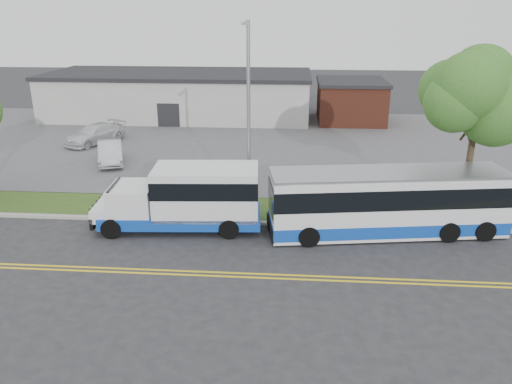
# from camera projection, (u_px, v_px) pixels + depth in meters

# --- Properties ---
(ground) EXTENTS (140.00, 140.00, 0.00)m
(ground) POSITION_uv_depth(u_px,v_px,m) (182.00, 231.00, 24.00)
(ground) COLOR #28282B
(ground) RESTS_ON ground
(lane_line_north) EXTENTS (70.00, 0.12, 0.01)m
(lane_line_north) POSITION_uv_depth(u_px,v_px,m) (161.00, 270.00, 20.40)
(lane_line_north) COLOR yellow
(lane_line_north) RESTS_ON ground
(lane_line_south) EXTENTS (70.00, 0.12, 0.01)m
(lane_line_south) POSITION_uv_depth(u_px,v_px,m) (160.00, 274.00, 20.11)
(lane_line_south) COLOR yellow
(lane_line_south) RESTS_ON ground
(curb) EXTENTS (80.00, 0.30, 0.15)m
(curb) POSITION_uv_depth(u_px,v_px,m) (187.00, 221.00, 25.01)
(curb) COLOR #9E9B93
(curb) RESTS_ON ground
(verge) EXTENTS (80.00, 3.30, 0.10)m
(verge) POSITION_uv_depth(u_px,v_px,m) (194.00, 208.00, 26.70)
(verge) COLOR #334A18
(verge) RESTS_ON ground
(parking_lot) EXTENTS (80.00, 25.00, 0.10)m
(parking_lot) POSITION_uv_depth(u_px,v_px,m) (228.00, 142.00, 39.90)
(parking_lot) COLOR #4C4C4F
(parking_lot) RESTS_ON ground
(commercial_building) EXTENTS (25.40, 10.40, 4.35)m
(commercial_building) POSITION_uv_depth(u_px,v_px,m) (180.00, 95.00, 48.96)
(commercial_building) COLOR #9E9E99
(commercial_building) RESTS_ON ground
(brick_wing) EXTENTS (6.30, 7.30, 3.90)m
(brick_wing) POSITION_uv_depth(u_px,v_px,m) (351.00, 101.00, 46.90)
(brick_wing) COLOR brown
(brick_wing) RESTS_ON ground
(tree_east) EXTENTS (5.20, 5.20, 8.33)m
(tree_east) POSITION_uv_depth(u_px,v_px,m) (479.00, 95.00, 23.66)
(tree_east) COLOR #392D1F
(tree_east) RESTS_ON verge
(streetlight_near) EXTENTS (0.35, 1.53, 9.50)m
(streetlight_near) POSITION_uv_depth(u_px,v_px,m) (248.00, 113.00, 24.54)
(streetlight_near) COLOR gray
(streetlight_near) RESTS_ON verge
(shuttle_bus) EXTENTS (8.18, 3.18, 3.07)m
(shuttle_bus) POSITION_uv_depth(u_px,v_px,m) (190.00, 196.00, 23.85)
(shuttle_bus) COLOR #0F3FA6
(shuttle_bus) RESTS_ON ground
(transit_bus) EXTENTS (11.31, 4.17, 3.07)m
(transit_bus) POSITION_uv_depth(u_px,v_px,m) (387.00, 202.00, 23.32)
(transit_bus) COLOR silver
(transit_bus) RESTS_ON ground
(pedestrian) EXTENTS (0.70, 0.58, 1.63)m
(pedestrian) POSITION_uv_depth(u_px,v_px,m) (120.00, 197.00, 25.73)
(pedestrian) COLOR black
(pedestrian) RESTS_ON verge
(parked_car_a) EXTENTS (3.00, 4.73, 1.47)m
(parked_car_a) POSITION_uv_depth(u_px,v_px,m) (110.00, 152.00, 34.15)
(parked_car_a) COLOR #B7BBBF
(parked_car_a) RESTS_ON parking_lot
(parked_car_b) EXTENTS (4.21, 5.50, 1.48)m
(parked_car_b) POSITION_uv_depth(u_px,v_px,m) (95.00, 134.00, 39.19)
(parked_car_b) COLOR silver
(parked_car_b) RESTS_ON parking_lot
(grocery_bag_left) EXTENTS (0.32, 0.32, 0.32)m
(grocery_bag_left) POSITION_uv_depth(u_px,v_px,m) (114.00, 211.00, 25.74)
(grocery_bag_left) COLOR white
(grocery_bag_left) RESTS_ON verge
(grocery_bag_right) EXTENTS (0.32, 0.32, 0.32)m
(grocery_bag_right) POSITION_uv_depth(u_px,v_px,m) (128.00, 208.00, 26.17)
(grocery_bag_right) COLOR white
(grocery_bag_right) RESTS_ON verge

